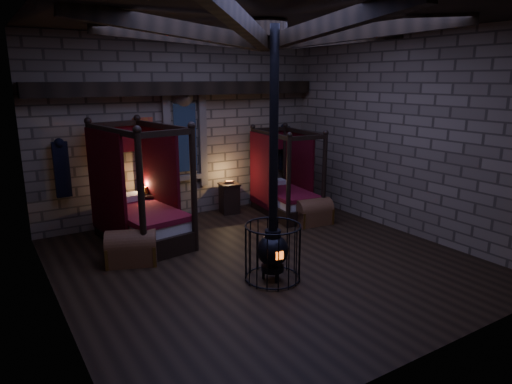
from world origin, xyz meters
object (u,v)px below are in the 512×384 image
trunk_left (132,248)px  stove (273,246)px  bed_right (285,194)px  trunk_right (313,213)px  bed_left (141,213)px

trunk_left → stove: (1.78, -1.92, 0.31)m
trunk_left → stove: size_ratio=0.25×
bed_right → trunk_left: bed_right is taller
bed_right → trunk_right: bed_right is taller
trunk_left → bed_left: bearing=84.7°
bed_left → bed_right: 3.65m
trunk_left → trunk_right: size_ratio=1.15×
trunk_left → stove: 2.64m
bed_right → trunk_right: 1.07m
trunk_left → stove: bearing=-25.6°
bed_left → stove: stove is taller
bed_left → trunk_left: 1.23m
trunk_right → bed_right: bearing=99.8°
bed_right → trunk_right: size_ratio=2.34×
bed_right → trunk_left: 4.34m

